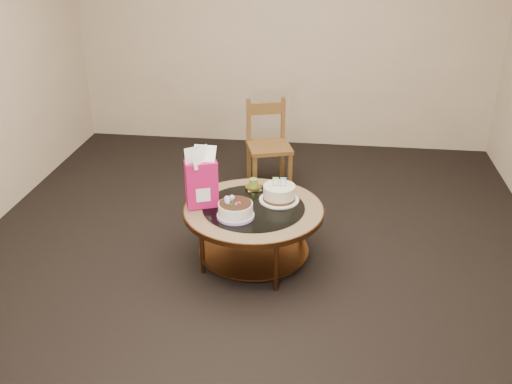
# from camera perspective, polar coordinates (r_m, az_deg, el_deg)

# --- Properties ---
(ground) EXTENTS (5.00, 5.00, 0.00)m
(ground) POSITION_cam_1_polar(r_m,az_deg,el_deg) (4.34, -0.23, -6.87)
(ground) COLOR black
(ground) RESTS_ON ground
(room_walls) EXTENTS (4.52, 5.02, 2.61)m
(room_walls) POSITION_cam_1_polar(r_m,az_deg,el_deg) (3.73, -0.27, 13.42)
(room_walls) COLOR beige
(room_walls) RESTS_ON ground
(coffee_table) EXTENTS (1.02, 1.02, 0.46)m
(coffee_table) POSITION_cam_1_polar(r_m,az_deg,el_deg) (4.14, -0.24, -2.48)
(coffee_table) COLOR brown
(coffee_table) RESTS_ON ground
(decorated_cake) EXTENTS (0.26, 0.26, 0.15)m
(decorated_cake) POSITION_cam_1_polar(r_m,az_deg,el_deg) (3.95, -2.08, -1.85)
(decorated_cake) COLOR #C19BDC
(decorated_cake) RESTS_ON coffee_table
(cream_cake) EXTENTS (0.29, 0.29, 0.19)m
(cream_cake) POSITION_cam_1_polar(r_m,az_deg,el_deg) (4.17, 2.34, -0.14)
(cream_cake) COLOR white
(cream_cake) RESTS_ON coffee_table
(gift_bag) EXTENTS (0.25, 0.22, 0.45)m
(gift_bag) POSITION_cam_1_polar(r_m,az_deg,el_deg) (4.05, -5.49, 1.44)
(gift_bag) COLOR #CD1367
(gift_bag) RESTS_ON coffee_table
(pillar_candle) EXTENTS (0.13, 0.13, 0.09)m
(pillar_candle) POSITION_cam_1_polar(r_m,az_deg,el_deg) (4.36, -0.26, 0.68)
(pillar_candle) COLOR #CFC255
(pillar_candle) RESTS_ON coffee_table
(dining_chair) EXTENTS (0.48, 0.48, 0.83)m
(dining_chair) POSITION_cam_1_polar(r_m,az_deg,el_deg) (5.32, 1.25, 4.76)
(dining_chair) COLOR brown
(dining_chair) RESTS_ON ground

